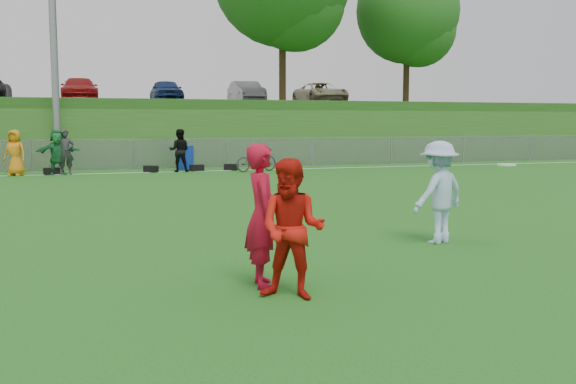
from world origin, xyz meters
name	(u,v)px	position (x,y,z in m)	size (l,w,h in m)	color
ground	(270,280)	(0.00, 0.00, 0.00)	(120.00, 120.00, 0.00)	#14621C
sideline_far	(138,173)	(0.00, 18.00, 0.01)	(60.00, 0.10, 0.01)	white
fence	(133,154)	(0.00, 20.00, 0.65)	(58.00, 0.06, 1.30)	gray
light_pole	(52,5)	(-3.00, 20.80, 6.71)	(1.20, 0.40, 12.15)	gray
berm	(117,130)	(0.00, 31.00, 1.50)	(120.00, 18.00, 3.00)	#254D15
parking_lot	(114,104)	(0.00, 33.00, 3.05)	(120.00, 12.00, 0.10)	black
tree_green_far	(411,17)	(16.16, 25.92, 7.96)	(5.88, 5.88, 8.19)	black
car_row	(94,90)	(-1.17, 32.00, 3.82)	(32.04, 5.18, 1.44)	white
spectator_row	(66,152)	(-2.65, 18.00, 0.85)	(8.27, 0.89, 1.69)	#A50B23
gear_bags	(160,169)	(0.85, 18.10, 0.13)	(7.53, 0.58, 0.26)	black
player_red_left	(262,216)	(-0.17, -0.25, 0.86)	(0.63, 0.41, 1.72)	#B70C27
player_red_center	(292,229)	(0.00, -0.89, 0.79)	(0.76, 0.59, 1.57)	red
player_blue	(439,192)	(3.31, 1.52, 0.83)	(1.08, 0.62, 1.67)	#AFC9F3
frisbee	(507,165)	(3.93, 0.63, 1.32)	(0.28, 0.28, 0.03)	silver
recycling_bin	(186,158)	(2.03, 19.00, 0.50)	(0.67, 0.67, 1.01)	#0F30A7
bicycle	(256,160)	(4.56, 17.20, 0.48)	(0.64, 1.82, 0.96)	#2E2D30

